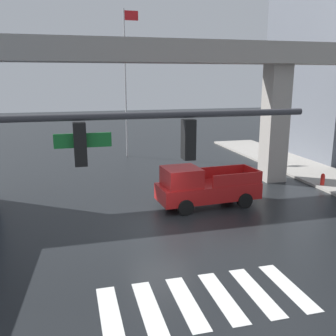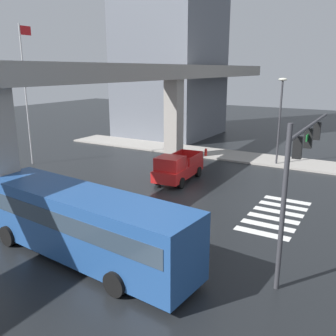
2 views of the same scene
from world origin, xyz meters
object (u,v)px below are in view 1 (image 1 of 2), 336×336
object	(u,v)px
fire_hydrant	(323,180)
flagpole	(126,75)
pickup_truck	(203,187)
traffic_signal_mast	(19,174)

from	to	relation	value
fire_hydrant	flagpole	xyz separation A→B (m)	(-9.63, 11.97, 6.10)
pickup_truck	flagpole	bearing A→B (deg)	97.08
traffic_signal_mast	flagpole	bearing A→B (deg)	76.29
traffic_signal_mast	flagpole	xyz separation A→B (m)	(5.62, 23.06, 1.98)
flagpole	pickup_truck	bearing A→B (deg)	-82.92
fire_hydrant	traffic_signal_mast	bearing A→B (deg)	-144.00
traffic_signal_mast	fire_hydrant	distance (m)	19.30
traffic_signal_mast	fire_hydrant	world-z (taller)	traffic_signal_mast
fire_hydrant	pickup_truck	bearing A→B (deg)	-170.37
pickup_truck	traffic_signal_mast	world-z (taller)	traffic_signal_mast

